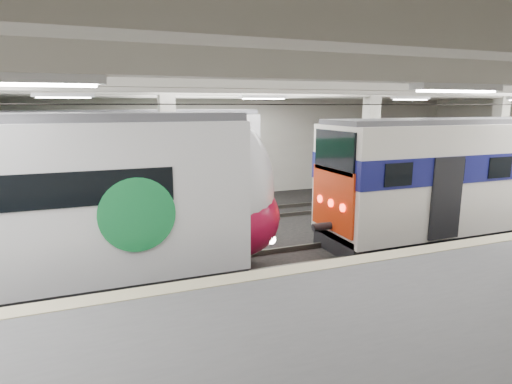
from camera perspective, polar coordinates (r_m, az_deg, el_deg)
name	(u,v)px	position (r m, az deg, el deg)	size (l,w,h in m)	color
station_hall	(319,162)	(11.06, 8.38, 3.94)	(36.00, 24.00, 5.75)	black
modern_emu	(32,210)	(11.61, -27.66, -2.09)	(13.96, 2.88, 4.49)	white
older_rer	(484,174)	(17.55, 28.07, 2.09)	(12.73, 2.81, 4.23)	silver
far_train	(67,171)	(16.95, -23.86, 2.54)	(14.26, 3.52, 4.51)	white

